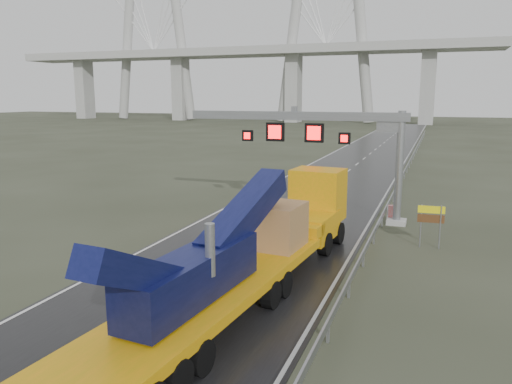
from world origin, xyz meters
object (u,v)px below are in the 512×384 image
at_px(sign_gantry, 325,134).
at_px(striped_barrier, 392,213).
at_px(heavy_haul_truck, 262,242).
at_px(exit_sign_pair, 431,218).

height_order(sign_gantry, striped_barrier, sign_gantry).
relative_size(heavy_haul_truck, exit_sign_pair, 8.95).
bearing_deg(sign_gantry, striped_barrier, 8.35).
bearing_deg(exit_sign_pair, sign_gantry, 142.18).
distance_m(sign_gantry, exit_sign_pair, 9.22).
bearing_deg(sign_gantry, exit_sign_pair, -34.12).
xyz_separation_m(sign_gantry, striped_barrier, (4.47, 0.66, -5.08)).
bearing_deg(striped_barrier, heavy_haul_truck, -126.80).
height_order(exit_sign_pair, striped_barrier, exit_sign_pair).
relative_size(sign_gantry, striped_barrier, 13.88).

